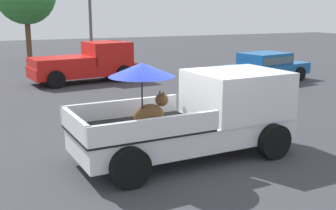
% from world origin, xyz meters
% --- Properties ---
extents(ground_plane, '(80.00, 80.00, 0.00)m').
position_xyz_m(ground_plane, '(0.00, 0.00, 0.00)').
color(ground_plane, '#38383D').
extents(pickup_truck_main, '(5.17, 2.55, 2.28)m').
position_xyz_m(pickup_truck_main, '(0.42, 0.01, 0.98)').
color(pickup_truck_main, black).
rests_on(pickup_truck_main, ground).
extents(pickup_truck_red, '(5.01, 2.72, 1.80)m').
position_xyz_m(pickup_truck_red, '(0.34, 11.14, 0.87)').
color(pickup_truck_red, black).
rests_on(pickup_truck_red, ground).
extents(parked_sedan_near, '(4.58, 2.65, 1.33)m').
position_xyz_m(parked_sedan_near, '(7.93, 7.94, 0.74)').
color(parked_sedan_near, black).
rests_on(parked_sedan_near, ground).
extents(motel_sign, '(1.40, 0.16, 4.72)m').
position_xyz_m(motel_sign, '(1.27, 14.26, 3.34)').
color(motel_sign, '#59595B').
rests_on(motel_sign, ground).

